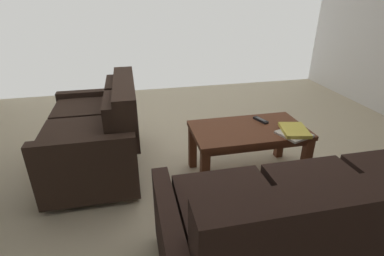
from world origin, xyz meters
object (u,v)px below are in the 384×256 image
(book_stack, at_px, (294,132))
(sofa_main, at_px, (336,223))
(loveseat_near, at_px, (99,133))
(coffee_table, at_px, (248,136))
(tv_remote, at_px, (261,120))

(book_stack, bearing_deg, sofa_main, 76.04)
(loveseat_near, distance_m, coffee_table, 1.37)
(coffee_table, distance_m, book_stack, 0.39)
(coffee_table, xyz_separation_m, tv_remote, (-0.16, -0.12, 0.09))
(loveseat_near, bearing_deg, sofa_main, 133.66)
(sofa_main, xyz_separation_m, loveseat_near, (1.41, -1.48, 0.01))
(sofa_main, bearing_deg, coffee_table, -84.59)
(loveseat_near, height_order, tv_remote, loveseat_near)
(coffee_table, height_order, tv_remote, tv_remote)
(sofa_main, distance_m, coffee_table, 1.09)
(sofa_main, relative_size, tv_remote, 12.19)
(loveseat_near, xyz_separation_m, coffee_table, (-1.31, 0.40, 0.03))
(sofa_main, relative_size, loveseat_near, 1.62)
(loveseat_near, relative_size, tv_remote, 7.54)
(book_stack, bearing_deg, loveseat_near, -19.92)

